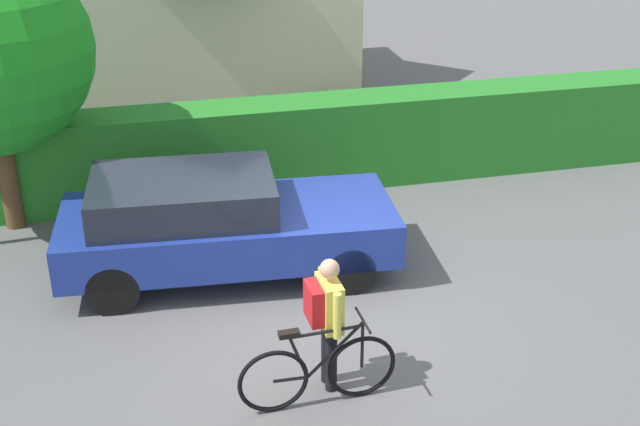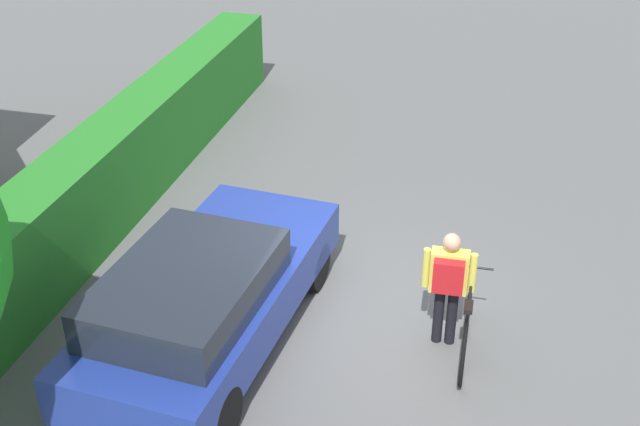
# 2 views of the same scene
# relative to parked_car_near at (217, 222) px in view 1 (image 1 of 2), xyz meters

# --- Properties ---
(ground_plane) EXTENTS (60.00, 60.00, 0.00)m
(ground_plane) POSITION_rel_parked_car_near_xyz_m (1.13, -1.49, -0.78)
(ground_plane) COLOR #5B5B5B
(hedge_row) EXTENTS (15.80, 0.90, 1.51)m
(hedge_row) POSITION_rel_parked_car_near_xyz_m (1.13, 2.67, -0.03)
(hedge_row) COLOR #267725
(hedge_row) RESTS_ON ground
(parked_car_near) EXTENTS (4.64, 2.19, 1.46)m
(parked_car_near) POSITION_rel_parked_car_near_xyz_m (0.00, 0.00, 0.00)
(parked_car_near) COLOR navy
(parked_car_near) RESTS_ON ground
(bicycle) EXTENTS (1.75, 0.50, 0.99)m
(bicycle) POSITION_rel_parked_car_near_xyz_m (0.67, -3.11, -0.36)
(bicycle) COLOR black
(bicycle) RESTS_ON ground
(person_rider) EXTENTS (0.36, 0.65, 1.59)m
(person_rider) POSITION_rel_parked_car_near_xyz_m (0.83, -2.83, 0.18)
(person_rider) COLOR black
(person_rider) RESTS_ON ground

